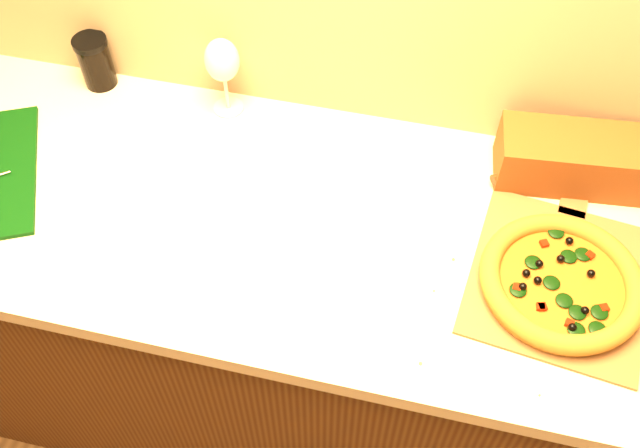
{
  "coord_description": "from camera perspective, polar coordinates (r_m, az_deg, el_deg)",
  "views": [
    {
      "loc": [
        0.24,
        0.57,
        2.05
      ],
      "look_at": [
        0.05,
        1.38,
        0.96
      ],
      "focal_mm": 40.0,
      "sensor_mm": 36.0,
      "label": 1
    }
  ],
  "objects": [
    {
      "name": "rolling_pin",
      "position": [
        1.63,
        19.47,
        5.35
      ],
      "size": [
        0.33,
        0.25,
        0.05
      ],
      "rotation": [
        0.0,
        0.0,
        0.63
      ],
      "color": "#521F0E",
      "rests_on": "countertop"
    },
    {
      "name": "bread_bag",
      "position": [
        1.59,
        21.4,
        4.7
      ],
      "size": [
        0.42,
        0.17,
        0.11
      ],
      "primitive_type": "cube",
      "rotation": [
        0.0,
        0.0,
        0.1
      ],
      "color": "brown",
      "rests_on": "countertop"
    },
    {
      "name": "pizza_peel",
      "position": [
        1.45,
        18.61,
        -3.79
      ],
      "size": [
        0.37,
        0.51,
        0.01
      ],
      "rotation": [
        0.0,
        0.0,
        -0.12
      ],
      "color": "brown",
      "rests_on": "countertop"
    },
    {
      "name": "wine_glass",
      "position": [
        1.59,
        -7.83,
        12.71
      ],
      "size": [
        0.08,
        0.08,
        0.19
      ],
      "color": "silver",
      "rests_on": "countertop"
    },
    {
      "name": "pizza",
      "position": [
        1.41,
        18.75,
        -4.4
      ],
      "size": [
        0.31,
        0.31,
        0.04
      ],
      "color": "#C47C31",
      "rests_on": "pizza_peel"
    },
    {
      "name": "dark_jar",
      "position": [
        1.77,
        -17.52,
        12.29
      ],
      "size": [
        0.08,
        0.08,
        0.13
      ],
      "color": "black",
      "rests_on": "countertop"
    },
    {
      "name": "countertop",
      "position": [
        1.47,
        -1.44,
        -0.02
      ],
      "size": [
        2.84,
        0.68,
        0.04
      ],
      "primitive_type": "cube",
      "color": "beige",
      "rests_on": "cabinet"
    },
    {
      "name": "cabinet",
      "position": [
        1.85,
        -1.15,
        -8.45
      ],
      "size": [
        2.8,
        0.65,
        0.86
      ],
      "primitive_type": "cube",
      "color": "#42210E",
      "rests_on": "ground"
    }
  ]
}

